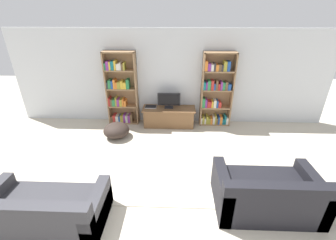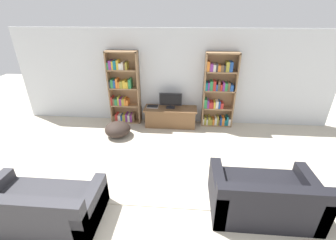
{
  "view_description": "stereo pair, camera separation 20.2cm",
  "coord_description": "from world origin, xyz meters",
  "views": [
    {
      "loc": [
        0.17,
        -1.89,
        2.99
      ],
      "look_at": [
        -0.01,
        2.79,
        0.7
      ],
      "focal_mm": 24.0,
      "sensor_mm": 36.0,
      "label": 1
    },
    {
      "loc": [
        0.38,
        -1.87,
        2.99
      ],
      "look_at": [
        -0.01,
        2.79,
        0.7
      ],
      "focal_mm": 24.0,
      "sensor_mm": 36.0,
      "label": 2
    }
  ],
  "objects": [
    {
      "name": "wall_back",
      "position": [
        0.0,
        4.23,
        1.3
      ],
      "size": [
        8.8,
        0.06,
        2.6
      ],
      "color": "silver",
      "rests_on": "ground_plane"
    },
    {
      "name": "bookshelf_left",
      "position": [
        -1.38,
        4.06,
        0.97
      ],
      "size": [
        0.85,
        0.3,
        2.05
      ],
      "color": "#93704C",
      "rests_on": "ground_plane"
    },
    {
      "name": "bookshelf_right",
      "position": [
        1.26,
        4.05,
        0.97
      ],
      "size": [
        0.85,
        0.3,
        2.05
      ],
      "color": "#93704C",
      "rests_on": "ground_plane"
    },
    {
      "name": "tv_stand",
      "position": [
        -0.03,
        3.9,
        0.27
      ],
      "size": [
        1.47,
        0.55,
        0.53
      ],
      "color": "brown",
      "rests_on": "ground_plane"
    },
    {
      "name": "television",
      "position": [
        -0.03,
        3.92,
        0.75
      ],
      "size": [
        0.63,
        0.16,
        0.43
      ],
      "color": "black",
      "rests_on": "tv_stand"
    },
    {
      "name": "laptop",
      "position": [
        -0.54,
        3.95,
        0.54
      ],
      "size": [
        0.32,
        0.23,
        0.03
      ],
      "color": "#B7B7BC",
      "rests_on": "tv_stand"
    },
    {
      "name": "area_rug",
      "position": [
        -0.1,
        1.68,
        0.01
      ],
      "size": [
        2.03,
        1.65,
        0.02
      ],
      "color": "beige",
      "rests_on": "ground_plane"
    },
    {
      "name": "couch_left_sectional",
      "position": [
        -1.79,
        0.45,
        0.26
      ],
      "size": [
        1.8,
        0.95,
        0.77
      ],
      "color": "#2D2D33",
      "rests_on": "ground_plane"
    },
    {
      "name": "couch_right_sofa",
      "position": [
        1.67,
        0.93,
        0.29
      ],
      "size": [
        1.62,
        1.0,
        0.82
      ],
      "color": "black",
      "rests_on": "ground_plane"
    },
    {
      "name": "beanbag_ottoman",
      "position": [
        -1.36,
        3.17,
        0.19
      ],
      "size": [
        0.66,
        0.66,
        0.37
      ],
      "primitive_type": "ellipsoid",
      "color": "#2D231E",
      "rests_on": "ground_plane"
    }
  ]
}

